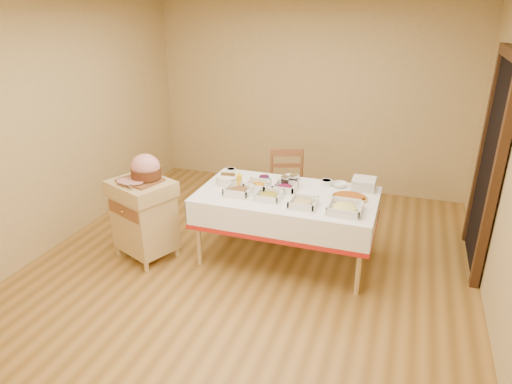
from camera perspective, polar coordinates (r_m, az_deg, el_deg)
room_shell at (r=4.31m, az=-0.84°, el=5.47°), size 5.00×5.00×5.00m
doorway at (r=5.06m, az=27.29°, el=3.27°), size 0.09×1.10×2.20m
dining_table at (r=4.75m, az=3.85°, el=-1.98°), size 1.82×1.02×0.76m
butcher_cart at (r=4.97m, az=-13.83°, el=-2.75°), size 0.76×0.71×0.87m
dining_chair at (r=5.50m, az=3.90°, el=0.37°), size 0.54×0.53×0.95m
ham_on_board at (r=4.79m, az=-13.72°, el=2.72°), size 0.43×0.41×0.29m
serving_dish_a at (r=4.66m, az=-2.15°, el=0.21°), size 0.27×0.26×0.12m
serving_dish_b at (r=4.54m, az=1.62°, el=-0.44°), size 0.25×0.25×0.10m
serving_dish_c at (r=4.40m, az=5.93°, el=-1.34°), size 0.26×0.26×0.10m
serving_dish_d at (r=4.34m, az=11.06°, el=-1.96°), size 0.31×0.31×0.12m
serving_dish_e at (r=4.78m, az=0.16°, el=0.83°), size 0.25×0.24×0.11m
serving_dish_f at (r=4.74m, az=3.65°, el=0.59°), size 0.24×0.23×0.11m
small_bowl_left at (r=5.24m, az=-3.14°, el=2.70°), size 0.11×0.11×0.05m
small_bowl_mid at (r=5.01m, az=1.02°, el=1.76°), size 0.12×0.12×0.05m
small_bowl_right at (r=4.92m, az=8.80°, el=1.19°), size 0.12×0.12×0.06m
bowl_white_imported at (r=5.05m, az=4.49°, el=1.81°), size 0.19×0.19×0.04m
bowl_small_imported at (r=4.91m, az=10.43°, el=0.90°), size 0.19×0.19×0.05m
preserve_jar_left at (r=4.84m, az=3.64°, el=1.25°), size 0.09×0.09×0.12m
preserve_jar_right at (r=4.86m, az=4.69°, el=1.38°), size 0.10×0.10×0.12m
mustard_bottle at (r=4.78m, az=-2.12°, el=1.41°), size 0.06×0.06×0.19m
bread_basket at (r=4.92m, az=-3.51°, el=1.59°), size 0.25×0.25×0.11m
plate_stack at (r=4.90m, az=13.33°, el=1.01°), size 0.24×0.24×0.12m
brass_platter at (r=4.63m, az=11.63°, el=-0.64°), size 0.35×0.25×0.05m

